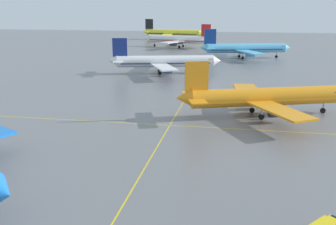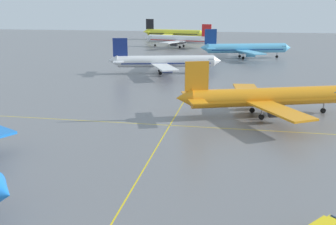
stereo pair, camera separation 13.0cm
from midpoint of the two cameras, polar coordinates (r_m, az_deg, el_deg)
The scene contains 6 objects.
airliner_second_row at distance 77.49m, azimuth 14.22°, elevation 2.23°, with size 34.93×29.89×11.17m.
airliner_third_row at distance 123.53m, azimuth -0.53°, elevation 7.61°, with size 36.15×30.75×11.35m.
airliner_far_left_stand at distance 163.35m, azimuth 11.48°, elevation 9.35°, with size 37.98×32.38×12.00m.
airliner_far_right_stand at distance 202.78m, azimuth 1.69°, elevation 10.84°, with size 38.74×32.95×12.16m.
airliner_distant_taxiway at distance 248.13m, azimuth 0.76°, elevation 11.78°, with size 41.27×35.24×12.84m.
taxiway_markings at distance 51.33m, azimuth -3.73°, elevation -8.72°, with size 131.08×90.05×0.01m.
Camera 2 is at (11.72, -26.82, 21.16)m, focal length 40.89 mm.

